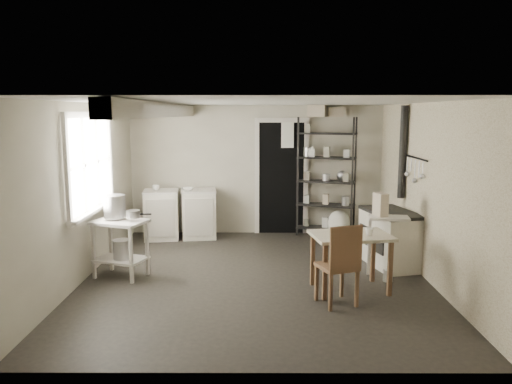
{
  "coord_description": "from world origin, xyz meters",
  "views": [
    {
      "loc": [
        0.02,
        -6.41,
        2.16
      ],
      "look_at": [
        0.0,
        0.3,
        1.1
      ],
      "focal_mm": 35.0,
      "sensor_mm": 36.0,
      "label": 1
    }
  ],
  "objects_px": {
    "work_table": "(350,260)",
    "stockpot": "(115,206)",
    "base_cabinets": "(180,212)",
    "chair": "(337,263)",
    "stove": "(390,235)",
    "prep_table": "(120,247)",
    "flour_sack": "(339,224)",
    "shelf_rack": "(326,183)"
  },
  "relations": [
    {
      "from": "stockpot",
      "to": "work_table",
      "type": "distance_m",
      "value": 3.14
    },
    {
      "from": "stockpot",
      "to": "shelf_rack",
      "type": "distance_m",
      "value": 3.82
    },
    {
      "from": "base_cabinets",
      "to": "stove",
      "type": "xyz_separation_m",
      "value": [
        3.24,
        -1.58,
        -0.02
      ]
    },
    {
      "from": "chair",
      "to": "stockpot",
      "type": "bearing_deg",
      "value": 139.15
    },
    {
      "from": "prep_table",
      "to": "stove",
      "type": "relative_size",
      "value": 0.76
    },
    {
      "from": "prep_table",
      "to": "chair",
      "type": "distance_m",
      "value": 2.89
    },
    {
      "from": "stockpot",
      "to": "flour_sack",
      "type": "xyz_separation_m",
      "value": [
        3.33,
        2.09,
        -0.7
      ]
    },
    {
      "from": "base_cabinets",
      "to": "work_table",
      "type": "height_order",
      "value": "base_cabinets"
    },
    {
      "from": "stove",
      "to": "work_table",
      "type": "relative_size",
      "value": 1.08
    },
    {
      "from": "chair",
      "to": "flour_sack",
      "type": "relative_size",
      "value": 1.99
    },
    {
      "from": "flour_sack",
      "to": "stockpot",
      "type": "bearing_deg",
      "value": -147.89
    },
    {
      "from": "stove",
      "to": "chair",
      "type": "distance_m",
      "value": 1.78
    },
    {
      "from": "prep_table",
      "to": "chair",
      "type": "height_order",
      "value": "chair"
    },
    {
      "from": "prep_table",
      "to": "flour_sack",
      "type": "height_order",
      "value": "prep_table"
    },
    {
      "from": "stockpot",
      "to": "prep_table",
      "type": "bearing_deg",
      "value": -44.91
    },
    {
      "from": "shelf_rack",
      "to": "work_table",
      "type": "distance_m",
      "value": 2.87
    },
    {
      "from": "flour_sack",
      "to": "shelf_rack",
      "type": "bearing_deg",
      "value": 149.44
    },
    {
      "from": "stockpot",
      "to": "flour_sack",
      "type": "bearing_deg",
      "value": 32.11
    },
    {
      "from": "base_cabinets",
      "to": "stockpot",
      "type": "bearing_deg",
      "value": -112.66
    },
    {
      "from": "stove",
      "to": "prep_table",
      "type": "bearing_deg",
      "value": 174.82
    },
    {
      "from": "shelf_rack",
      "to": "stove",
      "type": "xyz_separation_m",
      "value": [
        0.69,
        -1.78,
        -0.51
      ]
    },
    {
      "from": "shelf_rack",
      "to": "chair",
      "type": "distance_m",
      "value": 3.3
    },
    {
      "from": "prep_table",
      "to": "base_cabinets",
      "type": "distance_m",
      "value": 2.15
    },
    {
      "from": "base_cabinets",
      "to": "chair",
      "type": "xyz_separation_m",
      "value": [
        2.25,
        -3.05,
        0.02
      ]
    },
    {
      "from": "shelf_rack",
      "to": "flour_sack",
      "type": "distance_m",
      "value": 0.76
    },
    {
      "from": "stove",
      "to": "chair",
      "type": "relative_size",
      "value": 1.06
    },
    {
      "from": "base_cabinets",
      "to": "work_table",
      "type": "xyz_separation_m",
      "value": [
        2.48,
        -2.61,
        -0.08
      ]
    },
    {
      "from": "shelf_rack",
      "to": "flour_sack",
      "type": "relative_size",
      "value": 4.38
    },
    {
      "from": "base_cabinets",
      "to": "chair",
      "type": "bearing_deg",
      "value": -61.0
    },
    {
      "from": "stove",
      "to": "shelf_rack",
      "type": "bearing_deg",
      "value": 98.0
    },
    {
      "from": "base_cabinets",
      "to": "stove",
      "type": "bearing_deg",
      "value": -33.29
    },
    {
      "from": "base_cabinets",
      "to": "prep_table",
      "type": "bearing_deg",
      "value": -110.15
    },
    {
      "from": "base_cabinets",
      "to": "shelf_rack",
      "type": "height_order",
      "value": "shelf_rack"
    },
    {
      "from": "shelf_rack",
      "to": "stockpot",
      "type": "bearing_deg",
      "value": -126.2
    },
    {
      "from": "chair",
      "to": "prep_table",
      "type": "bearing_deg",
      "value": 140.05
    },
    {
      "from": "prep_table",
      "to": "flour_sack",
      "type": "xyz_separation_m",
      "value": [
        3.26,
        2.17,
        -0.16
      ]
    },
    {
      "from": "work_table",
      "to": "flour_sack",
      "type": "height_order",
      "value": "work_table"
    },
    {
      "from": "prep_table",
      "to": "chair",
      "type": "bearing_deg",
      "value": -19.37
    },
    {
      "from": "flour_sack",
      "to": "stove",
      "type": "bearing_deg",
      "value": -74.26
    },
    {
      "from": "chair",
      "to": "base_cabinets",
      "type": "bearing_deg",
      "value": 105.77
    },
    {
      "from": "prep_table",
      "to": "stove",
      "type": "distance_m",
      "value": 3.76
    },
    {
      "from": "work_table",
      "to": "stockpot",
      "type": "bearing_deg",
      "value": 169.06
    }
  ]
}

